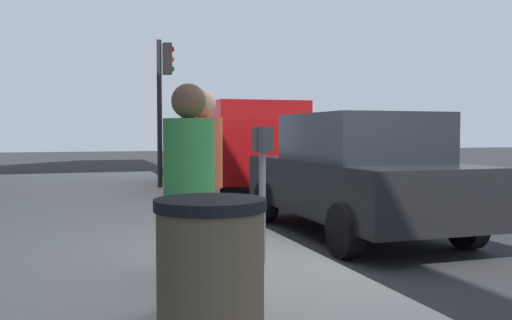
# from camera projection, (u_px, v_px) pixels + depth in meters

# --- Properties ---
(ground_plane) EXTENTS (80.00, 80.00, 0.00)m
(ground_plane) POSITION_uv_depth(u_px,v_px,m) (320.00, 268.00, 6.26)
(ground_plane) COLOR #232326
(ground_plane) RESTS_ON ground
(sidewalk_slab) EXTENTS (28.00, 6.00, 0.15)m
(sidewalk_slab) POSITION_uv_depth(u_px,v_px,m) (30.00, 284.00, 5.32)
(sidewalk_slab) COLOR #A8A59E
(sidewalk_slab) RESTS_ON ground_plane
(parking_meter) EXTENTS (0.36, 0.12, 1.41)m
(parking_meter) POSITION_uv_depth(u_px,v_px,m) (262.00, 165.00, 5.83)
(parking_meter) COLOR gray
(parking_meter) RESTS_ON sidewalk_slab
(pedestrian_at_meter) EXTENTS (0.52, 0.38, 1.75)m
(pedestrian_at_meter) POSITION_uv_depth(u_px,v_px,m) (202.00, 167.00, 5.30)
(pedestrian_at_meter) COLOR #726656
(pedestrian_at_meter) RESTS_ON sidewalk_slab
(pedestrian_bystander) EXTENTS (0.41, 0.41, 1.71)m
(pedestrian_bystander) POSITION_uv_depth(u_px,v_px,m) (189.00, 181.00, 4.10)
(pedestrian_bystander) COLOR #726656
(pedestrian_bystander) RESTS_ON sidewalk_slab
(parked_sedan_near) EXTENTS (4.40, 1.97, 1.77)m
(parked_sedan_near) POSITION_uv_depth(u_px,v_px,m) (356.00, 174.00, 8.26)
(parked_sedan_near) COLOR black
(parked_sedan_near) RESTS_ON ground_plane
(parked_van_far) EXTENTS (5.25, 2.24, 2.18)m
(parked_van_far) POSITION_uv_depth(u_px,v_px,m) (236.00, 142.00, 14.20)
(parked_van_far) COLOR maroon
(parked_van_far) RESTS_ON ground_plane
(traffic_signal) EXTENTS (0.24, 0.44, 3.60)m
(traffic_signal) POSITION_uv_depth(u_px,v_px,m) (164.00, 88.00, 13.80)
(traffic_signal) COLOR black
(traffic_signal) RESTS_ON sidewalk_slab
(trash_bin) EXTENTS (0.59, 0.59, 1.01)m
(trash_bin) POSITION_uv_depth(u_px,v_px,m) (211.00, 294.00, 2.95)
(trash_bin) COLOR brown
(trash_bin) RESTS_ON sidewalk_slab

